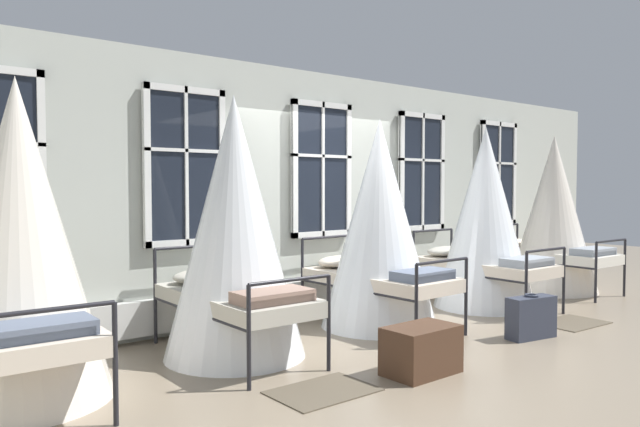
% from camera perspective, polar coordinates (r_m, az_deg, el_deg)
% --- Properties ---
extents(ground, '(23.48, 23.48, 0.00)m').
position_cam_1_polar(ground, '(7.03, 5.40, -10.55)').
color(ground, gray).
extents(back_wall_with_windows, '(12.74, 0.10, 3.03)m').
position_cam_1_polar(back_wall_with_windows, '(7.68, -0.31, 1.97)').
color(back_wall_with_windows, '#B2B7AD').
rests_on(back_wall_with_windows, ground).
extents(window_bank, '(8.42, 0.10, 2.58)m').
position_cam_1_polar(window_bank, '(7.61, 0.25, -1.93)').
color(window_bank, black).
rests_on(window_bank, ground).
extents(cot_first, '(1.32, 1.86, 2.40)m').
position_cam_1_polar(cot_first, '(4.97, -26.63, -2.71)').
color(cot_first, black).
rests_on(cot_first, ground).
extents(cot_second, '(1.32, 1.84, 2.45)m').
position_cam_1_polar(cot_second, '(5.68, -8.11, -1.63)').
color(cot_second, black).
rests_on(cot_second, ground).
extents(cot_third, '(1.32, 1.86, 2.36)m').
position_cam_1_polar(cot_third, '(6.87, 5.62, -1.25)').
color(cot_third, black).
rests_on(cot_third, ground).
extents(cot_fourth, '(1.32, 1.86, 2.38)m').
position_cam_1_polar(cot_fourth, '(8.25, 15.32, -0.59)').
color(cot_fourth, black).
rests_on(cot_fourth, ground).
extents(cot_fifth, '(1.32, 1.86, 2.37)m').
position_cam_1_polar(cot_fifth, '(9.82, 21.18, -0.22)').
color(cot_fifth, black).
rests_on(cot_fifth, ground).
extents(rug_second, '(0.80, 0.56, 0.01)m').
position_cam_1_polar(rug_second, '(4.88, 0.29, -16.45)').
color(rug_second, brown).
rests_on(rug_second, ground).
extents(rug_fourth, '(0.83, 0.60, 0.01)m').
position_cam_1_polar(rug_fourth, '(7.72, 22.72, -9.52)').
color(rug_fourth, brown).
rests_on(rug_fourth, ground).
extents(suitcase_dark, '(0.59, 0.30, 0.47)m').
position_cam_1_polar(suitcase_dark, '(6.78, 19.33, -9.25)').
color(suitcase_dark, '#2D3342').
rests_on(suitcase_dark, ground).
extents(travel_trunk, '(0.64, 0.41, 0.41)m').
position_cam_1_polar(travel_trunk, '(5.32, 9.55, -12.61)').
color(travel_trunk, '#472D1E').
rests_on(travel_trunk, ground).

